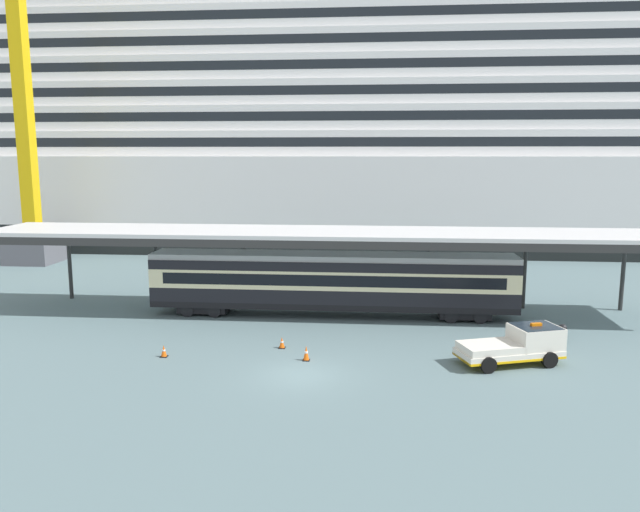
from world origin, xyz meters
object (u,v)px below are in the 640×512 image
train_carriage (332,281)px  dockside_crane (26,68)px  quay_bollard (562,332)px  cruise_ship (428,137)px  service_truck (519,344)px  traffic_cone_mid (306,353)px  traffic_cone_near (282,343)px  traffic_cone_far (164,351)px

train_carriage → dockside_crane: 37.97m
train_carriage → quay_bollard: train_carriage is taller
train_carriage → quay_bollard: (13.38, -4.25, -1.79)m
cruise_ship → train_carriage: bearing=-103.4°
dockside_crane → train_carriage: bearing=-30.4°
dockside_crane → quay_bollard: bearing=-26.7°
service_truck → traffic_cone_mid: (-10.70, -0.58, -0.61)m
cruise_ship → dockside_crane: bearing=-152.0°
train_carriage → traffic_cone_near: train_carriage is taller
traffic_cone_near → dockside_crane: (-27.48, 24.49, 18.00)m
traffic_cone_near → traffic_cone_far: 6.24m
cruise_ship → traffic_cone_mid: bearing=-101.7°
train_carriage → dockside_crane: (-29.71, 17.42, 15.99)m
cruise_ship → traffic_cone_far: bearing=-110.0°
traffic_cone_near → traffic_cone_mid: 2.45m
traffic_cone_mid → dockside_crane: dockside_crane is taller
dockside_crane → cruise_ship: bearing=28.0°
service_truck → traffic_cone_far: (-18.15, -0.68, -0.68)m
cruise_ship → train_carriage: (-9.03, -38.02, -10.20)m
cruise_ship → quay_bollard: size_ratio=149.46×
traffic_cone_mid → train_carriage: bearing=85.6°
traffic_cone_far → dockside_crane: dockside_crane is taller
cruise_ship → service_truck: cruise_ship is taller
cruise_ship → dockside_crane: dockside_crane is taller
cruise_ship → train_carriage: size_ratio=6.12×
traffic_cone_far → quay_bollard: (21.52, 4.83, 0.21)m
cruise_ship → traffic_cone_near: (-11.26, -45.09, -12.20)m
dockside_crane → traffic_cone_near: bearing=-41.7°
dockside_crane → quay_bollard: size_ratio=59.89×
traffic_cone_far → cruise_ship: bearing=70.0°
cruise_ship → traffic_cone_near: size_ratio=231.91×
traffic_cone_far → dockside_crane: 38.61m
service_truck → quay_bollard: bearing=50.9°
quay_bollard → traffic_cone_far: bearing=-167.4°
service_truck → traffic_cone_mid: service_truck is taller
cruise_ship → service_truck: (0.98, -46.41, -11.52)m
traffic_cone_near → quay_bollard: (15.61, 2.82, 0.21)m
traffic_cone_near → traffic_cone_far: traffic_cone_far is taller
traffic_cone_mid → quay_bollard: bearing=18.6°
traffic_cone_mid → quay_bollard: (14.07, 4.73, 0.13)m
quay_bollard → cruise_ship: bearing=95.9°
service_truck → cruise_ship: bearing=91.2°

